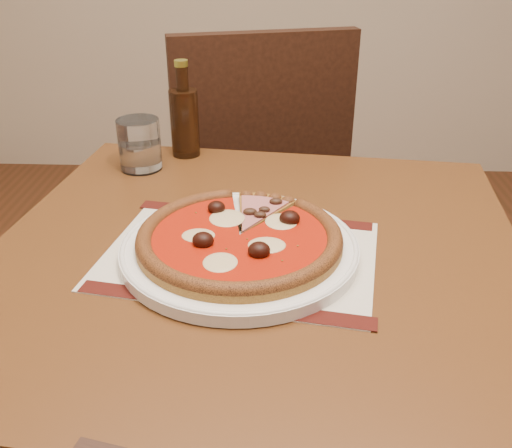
{
  "coord_description": "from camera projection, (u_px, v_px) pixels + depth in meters",
  "views": [
    {
      "loc": [
        -0.92,
        0.14,
        1.19
      ],
      "look_at": [
        -0.95,
        0.9,
        0.78
      ],
      "focal_mm": 40.0,
      "sensor_mm": 36.0,
      "label": 1
    }
  ],
  "objects": [
    {
      "name": "pizza",
      "position": [
        240.0,
        237.0,
        0.83
      ],
      "size": [
        0.3,
        0.3,
        0.04
      ],
      "color": "#A47227",
      "rests_on": "plate"
    },
    {
      "name": "chair_far",
      "position": [
        254.0,
        177.0,
        1.6
      ],
      "size": [
        0.56,
        0.56,
        0.96
      ],
      "rotation": [
        0.0,
        0.0,
        3.4
      ],
      "color": "black",
      "rests_on": "ground"
    },
    {
      "name": "plate",
      "position": [
        240.0,
        249.0,
        0.84
      ],
      "size": [
        0.35,
        0.35,
        0.02
      ],
      "primitive_type": "cylinder",
      "color": "white",
      "rests_on": "placemat"
    },
    {
      "name": "water_glass",
      "position": [
        140.0,
        144.0,
        1.11
      ],
      "size": [
        0.1,
        0.1,
        0.1
      ],
      "primitive_type": "cylinder",
      "rotation": [
        0.0,
        0.0,
        0.29
      ],
      "color": "white",
      "rests_on": "table"
    },
    {
      "name": "placemat",
      "position": [
        240.0,
        255.0,
        0.84
      ],
      "size": [
        0.44,
        0.34,
        0.0
      ],
      "primitive_type": "cube",
      "rotation": [
        0.0,
        0.0,
        -0.17
      ],
      "color": "beige",
      "rests_on": "table"
    },
    {
      "name": "table",
      "position": [
        255.0,
        302.0,
        0.91
      ],
      "size": [
        0.88,
        0.88,
        0.75
      ],
      "rotation": [
        0.0,
        0.0,
        -0.11
      ],
      "color": "brown",
      "rests_on": "ground"
    },
    {
      "name": "ham_slice",
      "position": [
        266.0,
        213.0,
        0.9
      ],
      "size": [
        0.1,
        0.14,
        0.02
      ],
      "rotation": [
        0.0,
        0.0,
        1.3
      ],
      "color": "#A47227",
      "rests_on": "plate"
    },
    {
      "name": "bottle",
      "position": [
        184.0,
        119.0,
        1.17
      ],
      "size": [
        0.06,
        0.06,
        0.2
      ],
      "color": "#341B0D",
      "rests_on": "table"
    }
  ]
}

